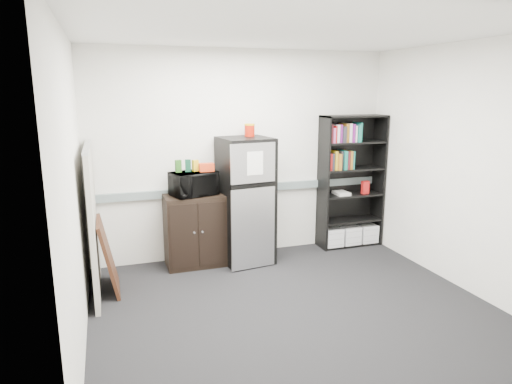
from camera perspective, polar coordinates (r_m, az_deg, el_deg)
floor at (r=4.85m, az=4.65°, el=-14.20°), size 4.00×4.00×0.00m
wall_back at (r=6.03m, az=-1.65°, el=4.67°), size 4.00×0.02×2.70m
wall_right at (r=5.51m, az=24.46°, el=2.77°), size 0.02×3.50×2.70m
wall_left at (r=4.06m, az=-21.90°, el=-0.16°), size 0.02×3.50×2.70m
ceiling at (r=4.36m, az=5.32°, el=19.36°), size 4.00×3.50×0.02m
electrical_raceway at (r=6.08m, az=-1.54°, el=0.43°), size 3.92×0.05×0.10m
wall_note at (r=5.91m, az=-4.92°, el=6.42°), size 0.14×0.00×0.10m
bookshelf at (r=6.55m, az=11.77°, el=1.16°), size 0.90×0.34×1.85m
cubicle_partition at (r=5.23m, az=-19.72°, el=-3.34°), size 0.06×1.30×1.62m
cabinet at (r=5.82m, az=-7.67°, el=-4.74°), size 0.73×0.49×0.91m
microwave at (r=5.66m, az=-7.82°, el=1.05°), size 0.61×0.50×0.29m
snack_box_a at (r=5.62m, az=-9.69°, el=3.21°), size 0.08×0.06×0.15m
snack_box_b at (r=5.64m, az=-8.49°, el=3.28°), size 0.08×0.06×0.15m
snack_box_c at (r=5.66m, az=-7.59°, el=3.28°), size 0.08×0.07×0.14m
snack_bag at (r=5.64m, az=-6.20°, el=3.08°), size 0.19×0.11×0.10m
refrigerator at (r=5.81m, az=-1.30°, el=-1.12°), size 0.67×0.70×1.61m
coffee_can at (r=5.81m, az=-0.81°, el=7.85°), size 0.13×0.13×0.18m
framed_poster at (r=5.31m, az=-17.97°, el=-7.53°), size 0.20×0.64×0.82m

